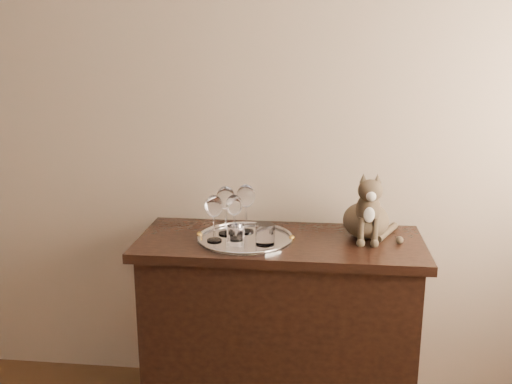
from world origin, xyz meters
TOP-DOWN VIEW (x-y plane):
  - wall_back at (0.00, 2.25)m, footprint 4.00×0.10m
  - sideboard at (0.60, 1.94)m, footprint 1.20×0.50m
  - tray at (0.46, 1.91)m, footprint 0.40×0.40m
  - wine_glass_a at (0.37, 1.96)m, footprint 0.08×0.08m
  - wine_glass_b at (0.45, 2.00)m, footprint 0.08×0.08m
  - wine_glass_c at (0.33, 1.87)m, footprint 0.07×0.07m
  - wine_glass_d at (0.41, 1.92)m, footprint 0.07×0.07m
  - tumbler_a at (0.55, 1.84)m, footprint 0.08×0.08m
  - tumbler_b at (0.43, 1.83)m, footprint 0.07×0.07m
  - cat at (0.96, 2.01)m, footprint 0.30×0.28m

SIDE VIEW (x-z plane):
  - sideboard at x=0.60m, z-range 0.00..0.85m
  - tray at x=0.46m, z-range 0.85..0.86m
  - tumbler_b at x=0.43m, z-range 0.86..0.94m
  - tumbler_a at x=0.55m, z-range 0.86..0.95m
  - wine_glass_d at x=0.41m, z-range 0.86..1.04m
  - wine_glass_c at x=0.33m, z-range 0.86..1.05m
  - wine_glass_a at x=0.37m, z-range 0.86..1.07m
  - wine_glass_b at x=0.45m, z-range 0.86..1.07m
  - cat at x=0.96m, z-range 0.85..1.15m
  - wall_back at x=0.00m, z-range 0.00..2.70m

